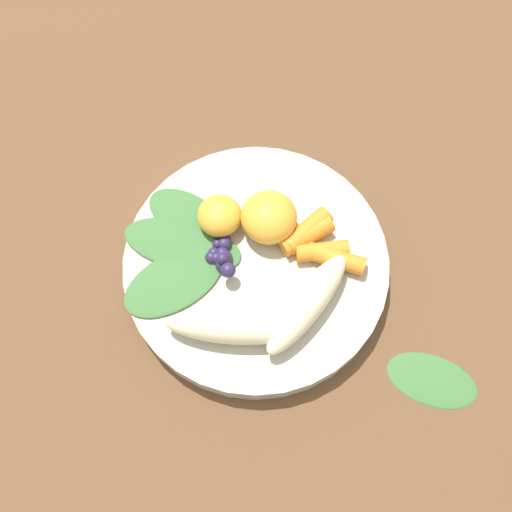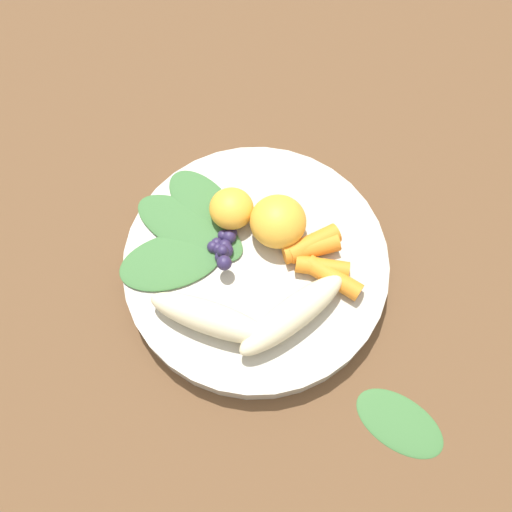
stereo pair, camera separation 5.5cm
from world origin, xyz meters
name	(u,v)px [view 1 (the left image)]	position (x,y,z in m)	size (l,w,h in m)	color
ground_plane	(256,270)	(0.00, 0.00, 0.00)	(2.40, 2.40, 0.00)	brown
bowl	(256,265)	(0.00, 0.00, 0.01)	(0.26, 0.26, 0.03)	#B2AD9E
banana_peeled_left	(307,304)	(0.02, 0.07, 0.04)	(0.12, 0.03, 0.03)	beige
banana_peeled_right	(230,327)	(0.07, 0.02, 0.04)	(0.12, 0.03, 0.03)	beige
orange_segment_near	(220,216)	(-0.01, -0.05, 0.04)	(0.04, 0.04, 0.03)	#F4A833
orange_segment_far	(269,217)	(-0.04, -0.01, 0.05)	(0.06, 0.06, 0.04)	#F4A833
carrot_front	(336,259)	(-0.04, 0.07, 0.04)	(0.02, 0.02, 0.06)	orange
carrot_mid_left	(322,251)	(-0.04, 0.05, 0.04)	(0.02, 0.02, 0.05)	orange
carrot_mid_right	(306,235)	(-0.05, 0.03, 0.04)	(0.02, 0.02, 0.05)	orange
carrot_rear	(307,231)	(-0.05, 0.03, 0.04)	(0.02, 0.02, 0.05)	orange
blueberry_pile	(221,256)	(0.02, -0.03, 0.04)	(0.05, 0.04, 0.03)	#2D234C
kale_leaf_left	(191,213)	(0.00, -0.08, 0.03)	(0.09, 0.05, 0.01)	#3D7038
kale_leaf_right	(182,245)	(0.03, -0.07, 0.03)	(0.12, 0.05, 0.01)	#3D7038
kale_leaf_rear	(174,281)	(0.06, -0.05, 0.03)	(0.10, 0.06, 0.01)	#3D7038
kale_leaf_stray	(432,381)	(0.00, 0.20, 0.00)	(0.09, 0.05, 0.01)	#3D7038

